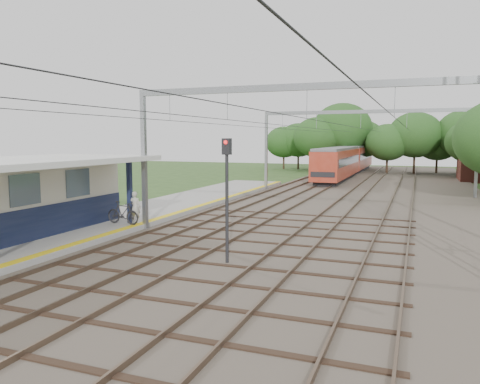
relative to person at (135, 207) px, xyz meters
The scene contains 10 objects.
ballast_bed 17.84m from the person, 57.38° to the left, with size 18.00×90.00×0.10m, color #473D33.
platform 2.36m from the person, 152.24° to the right, with size 5.00×52.00×0.35m, color gray.
yellow_stripe 1.33m from the person, 70.71° to the right, with size 0.45×52.00×0.01m, color yellow.
rail_tracks 16.62m from the person, 64.67° to the left, with size 11.80×88.00×0.15m.
catenary_system 14.33m from the person, 48.84° to the left, with size 17.22×88.00×7.00m.
tree_band 43.33m from the person, 77.36° to the left, with size 31.72×30.88×8.82m.
person is the anchor object (origin of this frame).
bicycle 0.68m from the person, 127.58° to the right, with size 0.54×1.92×1.16m, color black.
train 40.52m from the person, 82.77° to the left, with size 2.71×33.80×3.58m.
signal_post 8.51m from the person, 33.27° to the right, with size 0.35×0.30×4.65m.
Camera 1 is at (7.78, -5.08, 4.63)m, focal length 35.00 mm.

